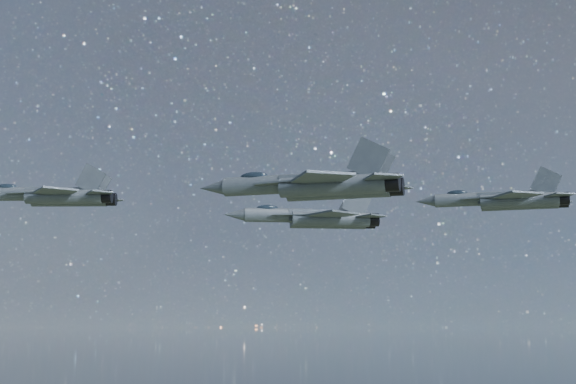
# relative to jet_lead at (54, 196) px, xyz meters

# --- Properties ---
(jet_lead) EXTENTS (16.97, 11.71, 4.26)m
(jet_lead) POSITION_rel_jet_lead_xyz_m (0.00, 0.00, 0.00)
(jet_lead) COLOR #3A4348
(jet_left) EXTENTS (20.26, 13.63, 5.11)m
(jet_left) POSITION_rel_jet_lead_xyz_m (24.62, 21.12, -0.20)
(jet_left) COLOR #3A4348
(jet_right) EXTENTS (19.21, 13.50, 4.85)m
(jet_right) POSITION_rel_jet_lead_xyz_m (29.86, -9.56, -1.58)
(jet_right) COLOR #3A4348
(jet_slot) EXTENTS (16.19, 11.40, 4.09)m
(jet_slot) POSITION_rel_jet_lead_xyz_m (46.75, 7.42, -0.76)
(jet_slot) COLOR #3A4348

